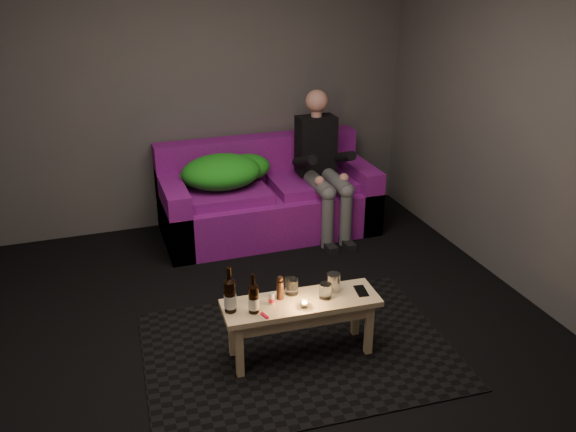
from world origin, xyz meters
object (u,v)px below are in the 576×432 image
object	(u,v)px
beer_bottle_a	(230,295)
steel_cup	(333,282)
sofa	(267,200)
coffee_table	(301,310)
beer_bottle_b	(254,298)
person	(322,162)

from	to	relation	value
beer_bottle_a	steel_cup	world-z (taller)	beer_bottle_a
steel_cup	sofa	bearing A→B (deg)	86.08
coffee_table	steel_cup	world-z (taller)	steel_cup
sofa	steel_cup	distance (m)	1.93
coffee_table	beer_bottle_b	size ratio (longest dim) A/B	3.88
beer_bottle_a	sofa	bearing A→B (deg)	66.90
person	beer_bottle_a	xyz separation A→B (m)	(-1.32, -1.79, -0.16)
steel_cup	person	bearing A→B (deg)	70.63
sofa	beer_bottle_b	world-z (taller)	sofa
sofa	beer_bottle_b	xyz separation A→B (m)	(-0.70, -2.00, 0.20)
coffee_table	beer_bottle_a	distance (m)	0.49
coffee_table	beer_bottle_a	bearing A→B (deg)	176.77
sofa	beer_bottle_a	world-z (taller)	sofa
sofa	person	bearing A→B (deg)	-18.20
person	beer_bottle_a	distance (m)	2.22
coffee_table	beer_bottle_b	world-z (taller)	beer_bottle_b
steel_cup	beer_bottle_a	bearing A→B (deg)	-177.81
beer_bottle_b	steel_cup	xyz separation A→B (m)	(0.57, 0.08, -0.04)
person	coffee_table	bearing A→B (deg)	-115.46
sofa	person	size ratio (longest dim) A/B	1.50
sofa	coffee_table	bearing A→B (deg)	-100.79
person	steel_cup	size ratio (longest dim) A/B	10.84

